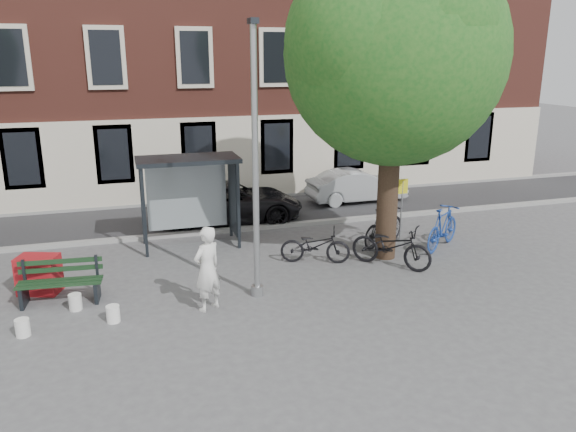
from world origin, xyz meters
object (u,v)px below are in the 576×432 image
Objects in this scene: bike_d at (384,226)px; red_stand at (39,274)px; lamppost at (256,178)px; car_silver at (357,186)px; bike_c at (391,246)px; bench at (61,284)px; painter at (207,269)px; bike_a at (315,245)px; bus_shelter at (202,180)px; car_dark at (230,202)px; bike_b at (443,228)px; notice_sign at (402,197)px.

red_stand is at bearing 64.29° from bike_d.
car_silver is at bearing 52.27° from lamppost.
red_stand is (-10.54, -5.72, -0.17)m from car_silver.
bench is at bearing 135.76° from bike_c.
bike_d is at bearing 174.91° from painter.
red_stand is (-3.64, 2.06, -0.50)m from painter.
bike_a reaches higher than red_stand.
bus_shelter is 1.50× the size of painter.
car_dark is (-3.83, 3.72, 0.09)m from bike_d.
lamppost is at bearing 150.46° from bike_a.
bike_c is 1.12× the size of bike_d.
bike_d is 2.16× the size of red_stand.
bus_shelter is 1.47× the size of bike_d.
bench is (-3.12, 1.36, -0.52)m from painter.
car_dark is at bearing 13.93° from bike_b.
car_silver reaches higher than red_stand.
bike_c is at bearing 162.35° from car_silver.
bus_shelter is 3.17× the size of red_stand.
bike_d is at bearing 26.93° from bike_c.
bench is 9.52m from notice_sign.
bike_c is (-2.10, -0.93, -0.04)m from bike_b.
bus_shelter is 5.85m from notice_sign.
lamppost is 4.47m from bike_c.
lamppost is 5.01m from bench.
bike_d is at bearing 27.72° from bike_b.
bike_b is 2.30m from bike_c.
notice_sign reaches higher than bike_c.
painter is at bearing 70.44° from bike_b.
bus_shelter is 1.39× the size of bike_b.
bench is at bearing 58.09° from bike_b.
bike_d is 0.52× the size of car_silver.
bike_c is (4.42, -3.32, -1.34)m from bus_shelter.
bike_d is at bearing -131.19° from car_dark.
lamppost is 6.52m from bike_b.
bike_a is 0.38× the size of car_dark.
painter is at bearing -18.35° from bench.
bike_c is (5.01, 1.20, -0.38)m from painter.
bus_shelter reaches higher than bench.
bus_shelter is at bearing -129.51° from painter.
painter is 0.87× the size of bike_c.
bike_a is 4.74m from car_dark.
car_dark reaches higher than bike_b.
car_dark is (-5.33, 4.45, 0.05)m from bike_b.
painter reaches higher than red_stand.
bike_c is at bearing -36.96° from bus_shelter.
bus_shelter is 7.06m from bike_b.
car_silver reaches higher than bike_a.
painter is at bearing -97.46° from bus_shelter.
bike_c is at bearing 77.65° from bike_b.
car_silver is (6.31, 3.26, -1.30)m from bus_shelter.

